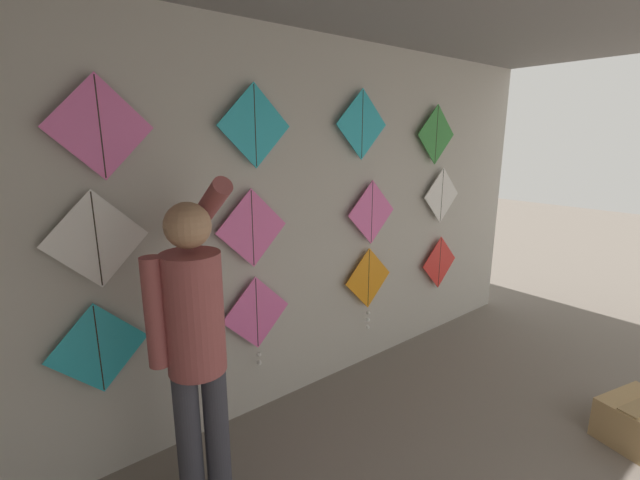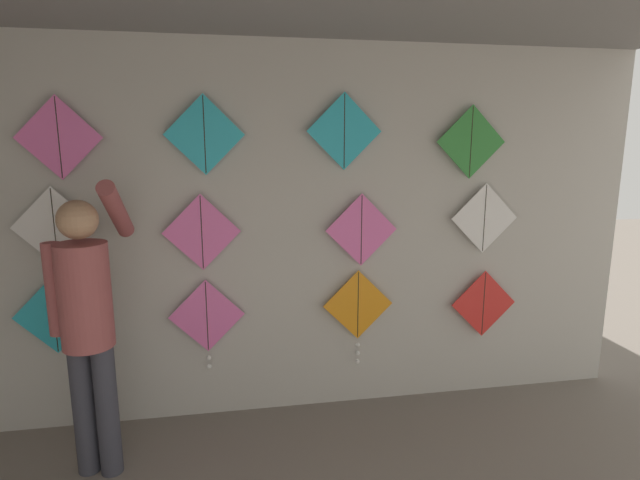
{
  "view_description": "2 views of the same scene",
  "coord_description": "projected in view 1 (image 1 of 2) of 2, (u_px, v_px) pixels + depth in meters",
  "views": [
    {
      "loc": [
        -2.05,
        1.29,
        2.06
      ],
      "look_at": [
        -0.18,
        3.58,
        1.35
      ],
      "focal_mm": 24.0,
      "sensor_mm": 36.0,
      "label": 1
    },
    {
      "loc": [
        -0.36,
        0.22,
        2.09
      ],
      "look_at": [
        0.23,
        3.58,
        1.41
      ],
      "focal_mm": 28.0,
      "sensor_mm": 36.0,
      "label": 2
    }
  ],
  "objects": [
    {
      "name": "kite_7",
      "position": [
        442.0,
        195.0,
        4.27
      ],
      "size": [
        0.55,
        0.01,
        0.55
      ],
      "color": "white"
    },
    {
      "name": "kite_11",
      "position": [
        436.0,
        135.0,
        4.04
      ],
      "size": [
        0.55,
        0.01,
        0.55
      ],
      "color": "#338C38"
    },
    {
      "name": "shopkeeper",
      "position": [
        195.0,
        334.0,
        2.24
      ],
      "size": [
        0.46,
        0.6,
        1.87
      ],
      "rotation": [
        0.0,
        0.0,
        -0.26
      ],
      "color": "#383842",
      "rests_on": "ground"
    },
    {
      "name": "kite_8",
      "position": [
        100.0,
        127.0,
        2.24
      ],
      "size": [
        0.55,
        0.01,
        0.55
      ],
      "color": "pink"
    },
    {
      "name": "kite_0",
      "position": [
        99.0,
        349.0,
        2.44
      ],
      "size": [
        0.55,
        0.01,
        0.55
      ],
      "color": "#28B2C6"
    },
    {
      "name": "kite_1",
      "position": [
        257.0,
        316.0,
        3.11
      ],
      "size": [
        0.55,
        0.04,
        0.69
      ],
      "color": "pink"
    },
    {
      "name": "kite_6",
      "position": [
        372.0,
        212.0,
        3.67
      ],
      "size": [
        0.55,
        0.01,
        0.55
      ],
      "color": "pink"
    },
    {
      "name": "kite_9",
      "position": [
        255.0,
        126.0,
        2.82
      ],
      "size": [
        0.55,
        0.01,
        0.55
      ],
      "color": "#28B2C6"
    },
    {
      "name": "back_panel",
      "position": [
        312.0,
        223.0,
        3.39
      ],
      "size": [
        5.63,
        0.06,
        2.8
      ],
      "primitive_type": "cube",
      "color": "#BCB7AD",
      "rests_on": "ground"
    },
    {
      "name": "kite_4",
      "position": [
        97.0,
        240.0,
        2.33
      ],
      "size": [
        0.55,
        0.01,
        0.55
      ],
      "color": "white"
    },
    {
      "name": "kite_3",
      "position": [
        439.0,
        262.0,
        4.46
      ],
      "size": [
        0.55,
        0.01,
        0.55
      ],
      "color": "red"
    },
    {
      "name": "kite_5",
      "position": [
        252.0,
        228.0,
        2.95
      ],
      "size": [
        0.55,
        0.01,
        0.55
      ],
      "color": "pink"
    },
    {
      "name": "kite_10",
      "position": [
        362.0,
        125.0,
        3.42
      ],
      "size": [
        0.55,
        0.01,
        0.55
      ],
      "color": "#28B2C6"
    },
    {
      "name": "kite_2",
      "position": [
        368.0,
        282.0,
        3.81
      ],
      "size": [
        0.55,
        0.04,
        0.76
      ],
      "color": "orange"
    }
  ]
}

